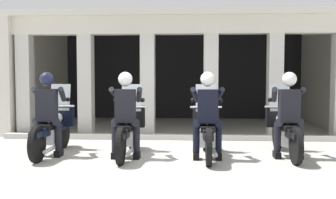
{
  "coord_description": "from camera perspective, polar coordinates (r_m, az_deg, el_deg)",
  "views": [
    {
      "loc": [
        0.43,
        -7.11,
        1.5
      ],
      "look_at": [
        0.0,
        0.44,
        1.05
      ],
      "focal_mm": 41.57,
      "sensor_mm": 36.0,
      "label": 1
    }
  ],
  "objects": [
    {
      "name": "station_building",
      "position": [
        12.09,
        1.96,
        5.64
      ],
      "size": [
        8.94,
        4.92,
        3.14
      ],
      "color": "black",
      "rests_on": "ground"
    },
    {
      "name": "motorcycle_center_left",
      "position": [
        7.45,
        -5.84,
        -4.34
      ],
      "size": [
        0.62,
        2.04,
        1.35
      ],
      "rotation": [
        0.0,
        0.0,
        0.09
      ],
      "color": "black",
      "rests_on": "ground"
    },
    {
      "name": "motorcycle_center_right",
      "position": [
        7.36,
        5.7,
        -4.45
      ],
      "size": [
        0.62,
        2.04,
        1.35
      ],
      "rotation": [
        0.0,
        0.0,
        0.19
      ],
      "color": "black",
      "rests_on": "ground"
    },
    {
      "name": "motorcycle_far_left",
      "position": [
        7.91,
        -16.46,
        -4.02
      ],
      "size": [
        0.62,
        2.04,
        1.35
      ],
      "rotation": [
        0.0,
        0.0,
        0.27
      ],
      "color": "black",
      "rests_on": "ground"
    },
    {
      "name": "police_officer_far_right",
      "position": [
        7.43,
        17.28,
        -1.11
      ],
      "size": [
        0.63,
        0.61,
        1.58
      ],
      "rotation": [
        0.0,
        0.0,
        0.25
      ],
      "color": "black",
      "rests_on": "ground"
    },
    {
      "name": "ground_plane",
      "position": [
        10.23,
        0.81,
        -5.04
      ],
      "size": [
        80.0,
        80.0,
        0.0
      ],
      "primitive_type": "plane",
      "color": "#A8A59E"
    },
    {
      "name": "police_officer_center_right",
      "position": [
        7.03,
        5.81,
        -1.22
      ],
      "size": [
        0.63,
        0.61,
        1.58
      ],
      "rotation": [
        0.0,
        0.0,
        0.19
      ],
      "color": "black",
      "rests_on": "ground"
    },
    {
      "name": "motorcycle_far_right",
      "position": [
        7.75,
        16.72,
        -4.17
      ],
      "size": [
        0.62,
        2.04,
        1.35
      ],
      "rotation": [
        0.0,
        0.0,
        0.25
      ],
      "color": "black",
      "rests_on": "ground"
    },
    {
      "name": "police_officer_center_left",
      "position": [
        7.13,
        -6.23,
        -1.16
      ],
      "size": [
        0.63,
        0.61,
        1.58
      ],
      "rotation": [
        0.0,
        0.0,
        0.09
      ],
      "color": "black",
      "rests_on": "ground"
    },
    {
      "name": "police_officer_far_left",
      "position": [
        7.6,
        -17.25,
        -1.01
      ],
      "size": [
        0.63,
        0.61,
        1.58
      ],
      "rotation": [
        0.0,
        0.0,
        0.27
      ],
      "color": "black",
      "rests_on": "ground"
    },
    {
      "name": "kerb_strip",
      "position": [
        9.29,
        1.54,
        -5.53
      ],
      "size": [
        8.44,
        0.24,
        0.12
      ],
      "primitive_type": "cube",
      "color": "#B7B5AD",
      "rests_on": "ground"
    }
  ]
}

